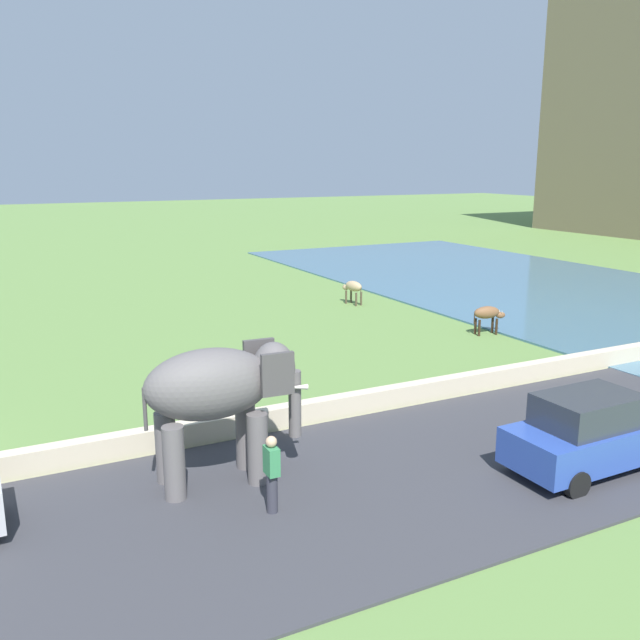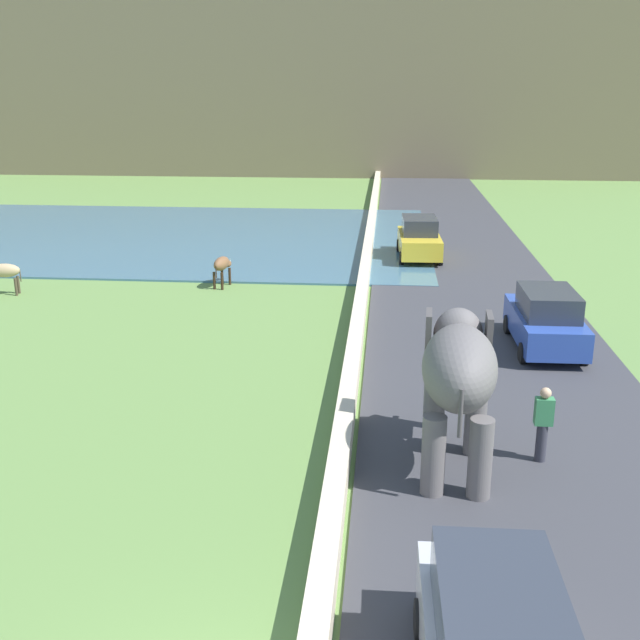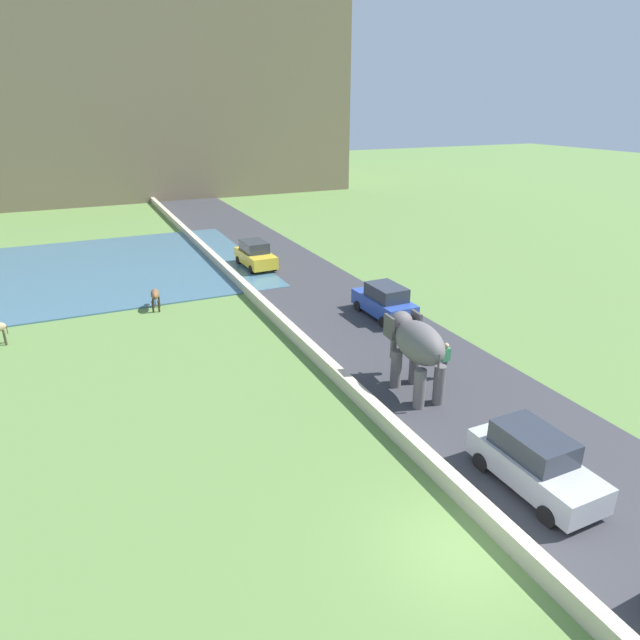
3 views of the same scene
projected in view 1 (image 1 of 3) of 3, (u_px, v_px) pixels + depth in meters
The scene contains 7 objects.
barrier_wall at pixel (526, 373), 21.11m from camera, with size 0.40×110.00×0.60m, color beige.
lake at pixel (501, 279), 39.86m from camera, with size 36.00×18.00×0.08m, color #426B84.
elephant at pixel (220, 392), 14.05m from camera, with size 1.55×3.50×2.99m.
person_beside_elephant at pixel (272, 473), 12.97m from camera, with size 0.36×0.22×1.63m.
car_blue at pixel (591, 433), 14.86m from camera, with size 1.83×4.02×1.80m.
cow_tan at pixel (353, 287), 32.69m from camera, with size 1.42×0.62×1.15m.
cow_brown at pixel (488, 314), 26.89m from camera, with size 0.63×1.42×1.15m.
Camera 1 is at (16.28, 3.10, 6.66)m, focal length 37.99 mm.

